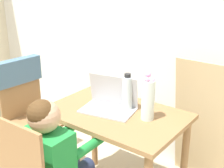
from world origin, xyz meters
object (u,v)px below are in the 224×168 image
object	(u,v)px
person_seated	(55,155)
laptop	(110,102)
water_bottle	(127,93)
flower_vase	(148,99)
chair_spare	(26,98)

from	to	relation	value
person_seated	laptop	bearing A→B (deg)	-90.27
person_seated	laptop	distance (m)	0.54
person_seated	water_bottle	distance (m)	0.63
water_bottle	flower_vase	bearing A→B (deg)	-11.95
laptop	flower_vase	xyz separation A→B (m)	(0.28, 0.02, 0.09)
chair_spare	water_bottle	xyz separation A→B (m)	(0.89, 0.15, 0.21)
chair_spare	laptop	distance (m)	0.81
person_seated	flower_vase	distance (m)	0.65
chair_spare	water_bottle	distance (m)	0.93
chair_spare	person_seated	size ratio (longest dim) A/B	0.95
person_seated	laptop	world-z (taller)	person_seated
laptop	water_bottle	world-z (taller)	water_bottle
chair_spare	flower_vase	distance (m)	1.10
water_bottle	laptop	bearing A→B (deg)	-147.39
flower_vase	person_seated	bearing A→B (deg)	-116.21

